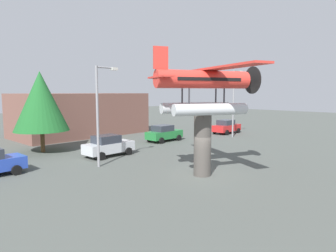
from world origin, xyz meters
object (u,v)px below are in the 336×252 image
Objects in this scene: streetlight_primary at (100,108)px; storefront_building at (81,114)px; car_mid_silver at (108,146)px; car_distant_red at (226,127)px; display_pedestal at (202,145)px; floatplane_monument at (205,87)px; car_far_green at (164,133)px; tree_east at (41,101)px; streetlight_secondary at (234,98)px.

streetlight_primary is 0.46× the size of storefront_building.
car_distant_red is at bearing 1.30° from car_mid_silver.
floatplane_monument is (0.12, -0.06, 3.63)m from display_pedestal.
storefront_building is (7.58, 15.30, -1.62)m from streetlight_primary.
car_distant_red is at bearing 28.29° from display_pedestal.
car_far_green and car_distant_red have the same top height.
floatplane_monument reaches higher than tree_east.
car_far_green is (8.61, 1.94, 0.00)m from car_mid_silver.
car_distant_red is at bearing 7.95° from streetlight_primary.
tree_east is at bearing 118.52° from car_mid_silver.
display_pedestal is 0.50× the size of streetlight_secondary.
car_mid_silver is at bearing 119.71° from floatplane_monument.
floatplane_monument is 1.40× the size of tree_east.
tree_east reaches higher than car_distant_red.
floatplane_monument is at bearing -64.88° from streetlight_primary.
car_mid_silver is 0.54× the size of streetlight_secondary.
storefront_building is 2.18× the size of tree_east.
floatplane_monument is 2.36× the size of car_mid_silver.
streetlight_secondary is (18.89, 0.65, 0.38)m from streetlight_primary.
car_far_green is 11.51m from storefront_building.
streetlight_secondary is at bearing -20.76° from tree_east.
storefront_building is at bearing 107.52° from car_far_green.
streetlight_secondary is 0.51× the size of storefront_building.
car_mid_silver is 0.27× the size of storefront_building.
floatplane_monument is 7.59m from streetlight_primary.
floatplane_monument is 20.76m from car_distant_red.
streetlight_primary is (-2.40, -2.50, 3.29)m from car_mid_silver.
car_mid_silver is 0.59× the size of streetlight_primary.
car_far_green is at bearing 54.44° from display_pedestal.
streetlight_secondary is at bearing -25.67° from car_far_green.
streetlight_primary is (-11.01, -4.44, 3.29)m from car_far_green.
display_pedestal is 0.55× the size of streetlight_primary.
storefront_building is 11.11m from tree_east.
streetlight_primary is 8.08m from tree_east.
car_far_green is 12.32m from streetlight_primary.
tree_east is at bearing 166.62° from car_distant_red.
streetlight_secondary is at bearing 24.90° from display_pedestal.
floatplane_monument reaches higher than streetlight_primary.
storefront_building is at bearing 67.95° from car_mid_silver.
car_far_green is (7.85, 11.19, -4.71)m from floatplane_monument.
streetlight_primary reaches higher than display_pedestal.
display_pedestal is 15.40m from tree_east.
streetlight_primary is 17.15m from storefront_building.
streetlight_primary reaches higher than car_distant_red.
car_mid_silver is 18.53m from car_distant_red.
display_pedestal is 22.47m from storefront_building.
display_pedestal is at bearing -151.71° from car_distant_red.
storefront_building reaches higher than display_pedestal.
storefront_building is (-13.34, 12.38, 1.67)m from car_distant_red.
streetlight_primary reaches higher than tree_east.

